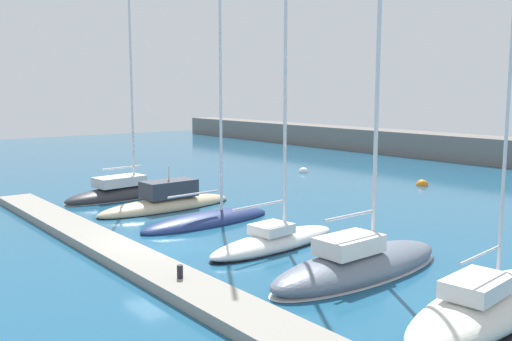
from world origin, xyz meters
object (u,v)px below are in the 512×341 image
Objects in this scene: mooring_buoy_white at (303,172)px; sailboat_navy_third at (208,218)px; sailboat_white_fourth at (275,239)px; motorboat_sand_second at (167,203)px; mooring_buoy_orange at (422,186)px; dock_bollard at (180,272)px; sailboat_ivory_sixth at (487,304)px; sailboat_slate_fifth at (359,262)px; sailboat_charcoal_nearest at (131,192)px.

sailboat_navy_third is at bearing -57.17° from mooring_buoy_white.
sailboat_white_fourth is at bearing -94.67° from sailboat_navy_third.
mooring_buoy_orange is (3.93, 17.66, -0.31)m from motorboat_sand_second.
sailboat_white_fourth is (9.68, -0.33, 0.01)m from motorboat_sand_second.
sailboat_white_fourth is 6.08m from dock_bollard.
sailboat_ivory_sixth is 17.57× the size of mooring_buoy_white.
mooring_buoy_orange is at bearing 33.61° from sailboat_ivory_sixth.
sailboat_slate_fifth is (9.94, -0.10, 0.19)m from sailboat_navy_third.
sailboat_charcoal_nearest is 15.67m from mooring_buoy_white.
sailboat_slate_fifth is at bearing -95.41° from sailboat_white_fourth.
sailboat_white_fourth is at bearing -45.75° from mooring_buoy_white.
sailboat_charcoal_nearest is at bearing 82.57° from sailboat_white_fourth.
sailboat_ivory_sixth is (4.88, 0.05, -0.09)m from sailboat_slate_fifth.
sailboat_charcoal_nearest is 0.83× the size of sailboat_navy_third.
motorboat_sand_second is 0.45× the size of sailboat_slate_fifth.
sailboat_ivory_sixth is at bearing -93.20° from sailboat_navy_third.
sailboat_white_fourth is 14.32× the size of mooring_buoy_orange.
sailboat_slate_fifth is at bearing 83.79° from sailboat_ivory_sixth.
sailboat_ivory_sixth is at bearing -96.77° from sailboat_charcoal_nearest.
mooring_buoy_white is (-10.19, 15.80, -0.26)m from sailboat_navy_third.
sailboat_ivory_sixth is 9.47m from dock_bollard.
sailboat_charcoal_nearest is 0.73× the size of sailboat_slate_fifth.
motorboat_sand_second is (4.59, -0.02, 0.01)m from sailboat_charcoal_nearest.
sailboat_slate_fifth reaches higher than sailboat_charcoal_nearest.
sailboat_white_fourth reaches higher than mooring_buoy_orange.
dock_bollard is (7.76, -23.71, 0.59)m from mooring_buoy_orange.
sailboat_slate_fifth reaches higher than sailboat_white_fourth.
motorboat_sand_second is 13.16m from dock_bollard.
dock_bollard is at bearing 153.95° from sailboat_slate_fifth.
sailboat_charcoal_nearest is at bearing -115.78° from mooring_buoy_orange.
motorboat_sand_second is 4.33m from sailboat_navy_third.
sailboat_white_fourth reaches higher than dock_bollard.
sailboat_navy_third is 1.18× the size of sailboat_ivory_sixth.
mooring_buoy_white is at bearing 18.13° from motorboat_sand_second.
sailboat_charcoal_nearest is 1.12× the size of sailboat_white_fourth.
motorboat_sand_second is at bearing 84.79° from sailboat_navy_third.
mooring_buoy_orange is at bearing -14.98° from motorboat_sand_second.
sailboat_navy_third is (4.32, -0.17, -0.05)m from motorboat_sand_second.
sailboat_ivory_sixth is 16.42× the size of mooring_buoy_orange.
sailboat_charcoal_nearest reaches higher than mooring_buoy_orange.
sailboat_navy_third is 18.80m from mooring_buoy_white.
sailboat_ivory_sixth reaches higher than motorboat_sand_second.
sailboat_ivory_sixth is 23.48m from mooring_buoy_orange.
sailboat_slate_fifth is at bearing -38.30° from mooring_buoy_white.
sailboat_navy_third is 0.88× the size of sailboat_slate_fifth.
sailboat_slate_fifth is 25.66m from mooring_buoy_white.
sailboat_white_fourth is 0.65× the size of sailboat_slate_fifth.
sailboat_navy_third is at bearing -88.73° from mooring_buoy_orange.
sailboat_navy_third is 9.95m from sailboat_slate_fifth.
sailboat_charcoal_nearest reaches higher than motorboat_sand_second.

